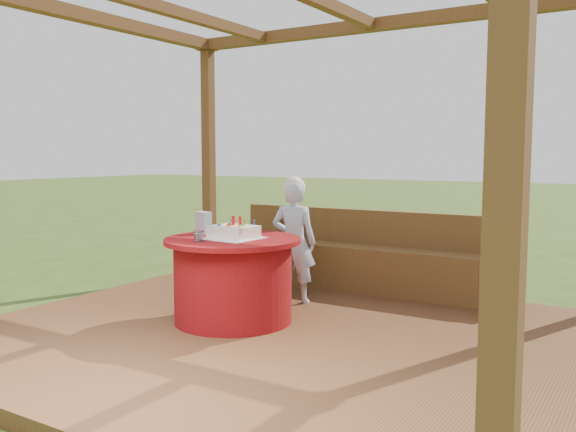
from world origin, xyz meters
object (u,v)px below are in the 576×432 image
Objects in this scene: table at (233,279)px; elderly_woman at (294,239)px; birthday_cake at (234,232)px; chair at (289,249)px; drinking_glass at (199,236)px; bench at (364,264)px; gift_bag at (203,223)px.

elderly_woman reaches higher than table.
table is 0.40m from birthday_cake.
table is 1.34× the size of chair.
bench is at bearing 75.29° from drinking_glass.
table is 0.95× the size of elderly_woman.
bench is at bearing 46.80° from chair.
chair is at bearing 90.95° from drinking_glass.
birthday_cake is (0.03, -0.03, 0.39)m from table.
gift_bag reaches higher than bench.
elderly_woman is 2.76× the size of birthday_cake.
elderly_woman reaches higher than gift_bag.
birthday_cake is (0.15, -1.10, 0.30)m from chair.
table is 1.09m from chair.
drinking_glass is (-0.52, -1.96, 0.47)m from bench.
chair reaches higher than bench.
gift_bag is (-0.26, -0.99, 0.34)m from chair.
birthday_cake is 2.26× the size of gift_bag.
birthday_cake is 0.43m from gift_bag.
table is at bearing 139.64° from birthday_cake.
drinking_glass is at bearing -40.91° from gift_bag.
table is at bearing 72.41° from drinking_glass.
chair is 0.71× the size of elderly_woman.
gift_bag reaches higher than table.
bench is 2.08m from drinking_glass.
birthday_cake reaches higher than bench.
gift_bag is (-0.41, 0.12, 0.04)m from birthday_cake.
gift_bag is (-0.47, -0.73, 0.19)m from elderly_woman.
chair is at bearing 129.26° from elderly_woman.
chair is 1.08m from gift_bag.
elderly_woman is at bearing 83.97° from table.
drinking_glass is (-0.13, -0.29, -0.01)m from birthday_cake.
elderly_woman is 6.23× the size of gift_bag.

